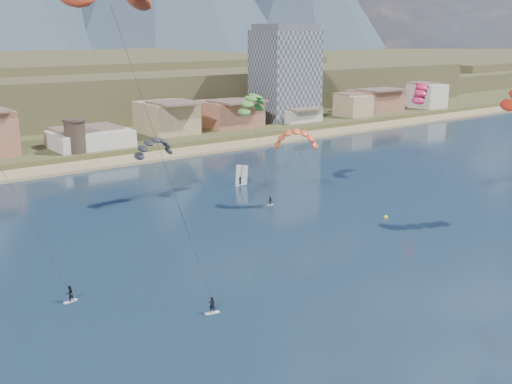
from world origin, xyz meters
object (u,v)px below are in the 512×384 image
at_px(apartment_tower, 285,73).
at_px(kitesurfer_green, 252,101).
at_px(windsurfer, 241,179).
at_px(buoy, 386,217).
at_px(watchtower, 75,136).

bearing_deg(apartment_tower, kitesurfer_green, -133.89).
height_order(apartment_tower, kitesurfer_green, apartment_tower).
xyz_separation_m(apartment_tower, windsurfer, (-61.52, -59.54, -16.47)).
xyz_separation_m(apartment_tower, buoy, (-54.86, -94.07, -17.70)).
distance_m(apartment_tower, kitesurfer_green, 90.85).
bearing_deg(watchtower, kitesurfer_green, -71.70).
xyz_separation_m(kitesurfer_green, windsurfer, (1.46, 5.93, -17.11)).
relative_size(watchtower, kitesurfer_green, 0.40).
bearing_deg(buoy, kitesurfer_green, 105.84).
height_order(apartment_tower, windsurfer, apartment_tower).
height_order(kitesurfer_green, buoy, kitesurfer_green).
bearing_deg(apartment_tower, buoy, -120.25).
distance_m(apartment_tower, windsurfer, 87.18).
height_order(kitesurfer_green, windsurfer, kitesurfer_green).
height_order(windsurfer, buoy, windsurfer).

